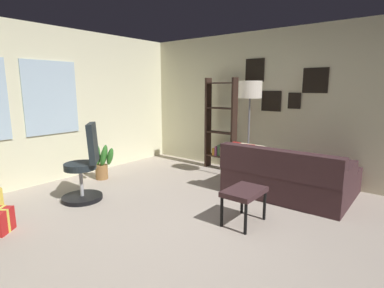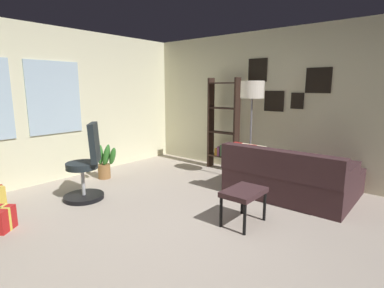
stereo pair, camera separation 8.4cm
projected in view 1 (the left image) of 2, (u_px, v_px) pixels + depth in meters
name	position (u px, v px, depth m)	size (l,w,h in m)	color
ground_plane	(182.00, 238.00, 3.33)	(5.51, 5.92, 0.10)	#ADA092
wall_back_with_windows	(41.00, 106.00, 4.90)	(5.51, 0.12, 2.58)	beige
wall_right_with_frames	(285.00, 105.00, 5.24)	(0.12, 5.92, 2.58)	beige
couch	(295.00, 177.00, 4.49)	(1.66, 1.72, 0.76)	#3C2528
footstool	(244.00, 194.00, 3.52)	(0.54, 0.37, 0.42)	#3C2528
office_chair	(85.00, 170.00, 4.25)	(0.59, 0.59, 1.11)	black
bookshelf	(221.00, 129.00, 5.83)	(0.18, 0.64, 1.77)	#301F18
floor_lamp	(250.00, 96.00, 4.93)	(0.38, 0.38, 1.70)	slate
potted_plant	(102.00, 163.00, 5.23)	(0.41, 0.41, 0.61)	olive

